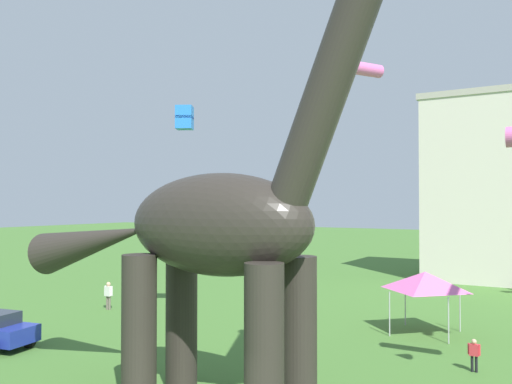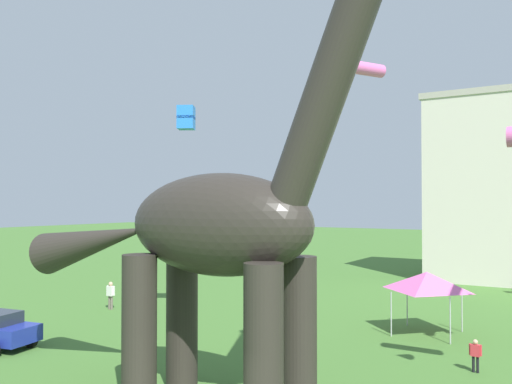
{
  "view_description": "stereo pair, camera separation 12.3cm",
  "coord_description": "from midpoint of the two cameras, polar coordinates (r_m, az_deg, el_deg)",
  "views": [
    {
      "loc": [
        8.53,
        -9.94,
        6.34
      ],
      "look_at": [
        -0.15,
        4.47,
        6.68
      ],
      "focal_mm": 37.79,
      "sensor_mm": 36.0,
      "label": 1
    },
    {
      "loc": [
        8.64,
        -9.88,
        6.34
      ],
      "look_at": [
        -0.15,
        4.47,
        6.68
      ],
      "focal_mm": 37.79,
      "sensor_mm": 36.0,
      "label": 2
    }
  ],
  "objects": [
    {
      "name": "dinosaur_sculpture",
      "position": [
        16.72,
        -4.07,
        -3.44
      ],
      "size": [
        15.02,
        3.18,
        15.7
      ],
      "rotation": [
        0.0,
        0.0,
        0.09
      ],
      "color": "#2D2823",
      "rests_on": "ground_plane"
    },
    {
      "name": "person_watching_child",
      "position": [
        22.57,
        22.36,
        -15.44
      ],
      "size": [
        0.46,
        0.2,
        1.23
      ],
      "rotation": [
        0.0,
        0.0,
        4.6
      ],
      "color": "black",
      "rests_on": "ground_plane"
    },
    {
      "name": "person_far_spectator",
      "position": [
        33.72,
        -15.04,
        -10.26
      ],
      "size": [
        0.61,
        0.27,
        1.64
      ],
      "rotation": [
        0.0,
        0.0,
        6.03
      ],
      "color": "#6B6056",
      "rests_on": "ground_plane"
    },
    {
      "name": "festival_canopy_tent",
      "position": [
        27.7,
        17.77,
        -8.99
      ],
      "size": [
        3.15,
        3.15,
        3.0
      ],
      "color": "#B2B2B7",
      "rests_on": "ground_plane"
    },
    {
      "name": "kite_far_right",
      "position": [
        32.5,
        11.08,
        12.58
      ],
      "size": [
        2.79,
        2.72,
        0.79
      ],
      "color": "pink"
    },
    {
      "name": "kite_drifting",
      "position": [
        28.44,
        -7.29,
        7.8
      ],
      "size": [
        1.14,
        1.14,
        1.2
      ],
      "color": "#287AE5"
    }
  ]
}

